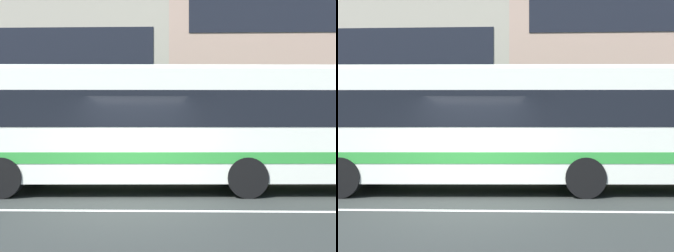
# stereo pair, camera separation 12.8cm
# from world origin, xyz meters

# --- Properties ---
(ground_plane) EXTENTS (160.00, 160.00, 0.00)m
(ground_plane) POSITION_xyz_m (0.00, 0.00, 0.00)
(ground_plane) COLOR #2E312E
(lane_centre_line) EXTENTS (60.00, 0.16, 0.01)m
(lane_centre_line) POSITION_xyz_m (0.00, 0.00, 0.00)
(lane_centre_line) COLOR silver
(lane_centre_line) RESTS_ON ground_plane
(hedge_row_far) EXTENTS (17.78, 1.10, 0.74)m
(hedge_row_far) POSITION_xyz_m (2.95, 6.74, 0.37)
(hedge_row_far) COLOR #2A742A
(hedge_row_far) RESTS_ON ground_plane
(apartment_block_left) EXTENTS (19.21, 10.42, 9.95)m
(apartment_block_left) POSITION_xyz_m (-9.03, 15.84, 4.97)
(apartment_block_left) COLOR #9F9782
(apartment_block_left) RESTS_ON ground_plane
(transit_bus) EXTENTS (12.50, 2.94, 3.30)m
(transit_bus) POSITION_xyz_m (1.88, 2.67, 1.82)
(transit_bus) COLOR silver
(transit_bus) RESTS_ON ground_plane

